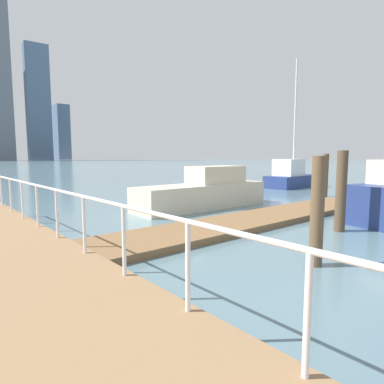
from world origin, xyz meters
name	(u,v)px	position (x,y,z in m)	size (l,w,h in m)	color
ground_plane	(72,203)	(0.00, 20.00, 0.00)	(300.00, 300.00, 0.00)	slate
floating_dock	(256,219)	(3.06, 11.75, 0.09)	(13.11, 2.00, 0.18)	olive
boardwalk_railing	(309,279)	(-3.15, 6.34, 1.22)	(0.06, 23.79, 1.08)	white
dock_piling_0	(317,212)	(0.52, 8.26, 1.09)	(0.26, 0.26, 2.18)	brown
dock_piling_1	(325,175)	(11.20, 13.64, 1.15)	(0.32, 0.32, 2.29)	brown
dock_piling_2	(341,191)	(3.84, 9.35, 1.17)	(0.30, 0.30, 2.33)	brown
moored_boat_0	(205,192)	(3.87, 15.12, 0.67)	(6.25, 1.66, 1.74)	beige
moored_boat_1	(292,176)	(14.50, 17.76, 0.75)	(4.73, 2.02, 8.66)	navy
skyline_tower_4	(38,103)	(41.73, 173.51, 27.05)	(10.49, 6.19, 54.10)	slate
skyline_tower_5	(62,133)	(57.28, 188.18, 14.76)	(6.70, 8.78, 29.52)	slate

